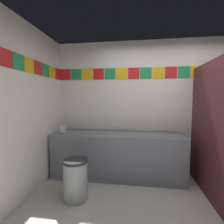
# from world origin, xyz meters

# --- Properties ---
(wall_back) EXTENTS (4.23, 0.09, 2.59)m
(wall_back) POSITION_xyz_m (0.00, 1.52, 1.30)
(wall_back) COLOR silver
(wall_back) RESTS_ON ground_plane
(wall_side) EXTENTS (0.09, 2.96, 2.59)m
(wall_side) POSITION_xyz_m (-2.15, 0.00, 1.30)
(wall_side) COLOR silver
(wall_side) RESTS_ON ground_plane
(vanity_counter) EXTENTS (2.39, 0.61, 0.82)m
(vanity_counter) POSITION_xyz_m (-0.87, 1.18, 0.42)
(vanity_counter) COLOR slate
(vanity_counter) RESTS_ON ground_plane
(faucet_center) EXTENTS (0.04, 0.10, 0.14)m
(faucet_center) POSITION_xyz_m (-0.87, 1.27, 0.88)
(faucet_center) COLOR silver
(faucet_center) RESTS_ON vanity_counter
(soap_dispenser) EXTENTS (0.09, 0.09, 0.16)m
(soap_dispenser) POSITION_xyz_m (-1.85, 0.99, 0.90)
(soap_dispenser) COLOR #B7BABF
(soap_dispenser) RESTS_ON vanity_counter
(trash_bin) EXTENTS (0.35, 0.35, 0.59)m
(trash_bin) POSITION_xyz_m (-1.39, 0.38, 0.30)
(trash_bin) COLOR #999EA3
(trash_bin) RESTS_ON ground_plane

